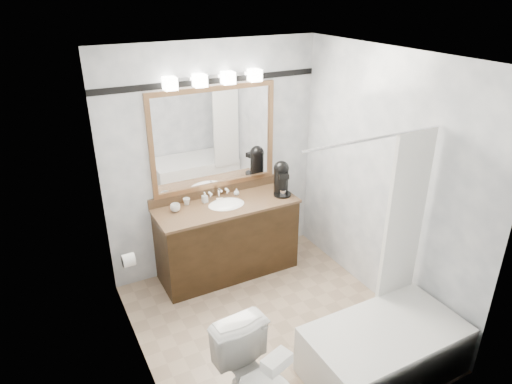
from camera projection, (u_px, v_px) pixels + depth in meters
room at (275, 209)px, 3.86m from camera, size 2.42×2.62×2.52m
vanity at (227, 237)px, 5.01m from camera, size 1.53×0.58×0.97m
mirror at (214, 139)px, 4.78m from camera, size 1.40×0.04×1.10m
vanity_light_bar at (214, 79)px, 4.47m from camera, size 1.02×0.14×0.12m
accent_stripe at (211, 81)px, 4.54m from camera, size 2.40×0.01×0.06m
bathtub at (385, 342)px, 3.78m from camera, size 1.30×0.75×1.96m
tp_roll at (128, 260)px, 4.14m from camera, size 0.11×0.12×0.12m
tissue_box at (277, 362)px, 2.87m from camera, size 0.22×0.16×0.08m
coffee_maker at (281, 177)px, 5.01m from camera, size 0.20×0.24×0.38m
cup_left at (175, 208)px, 4.68m from camera, size 0.10×0.10×0.08m
cup_right at (187, 201)px, 4.82m from camera, size 0.10×0.10×0.07m
soap_bottle_a at (205, 197)px, 4.86m from camera, size 0.06×0.06×0.12m
soap_bottle_b at (236, 192)px, 5.03m from camera, size 0.08×0.08×0.08m
soap_bar at (220, 199)px, 4.92m from camera, size 0.08×0.06×0.02m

